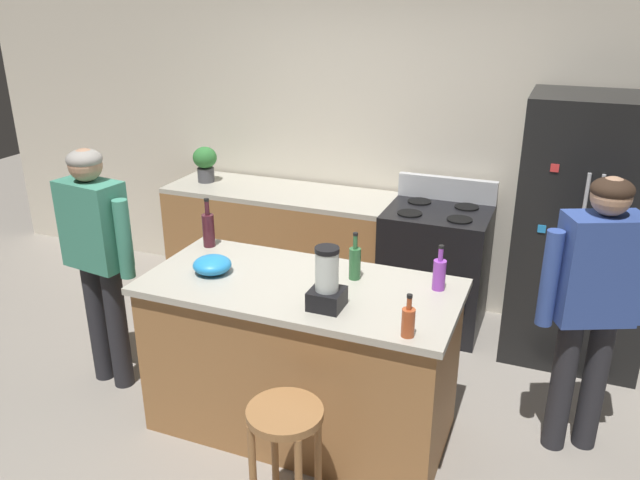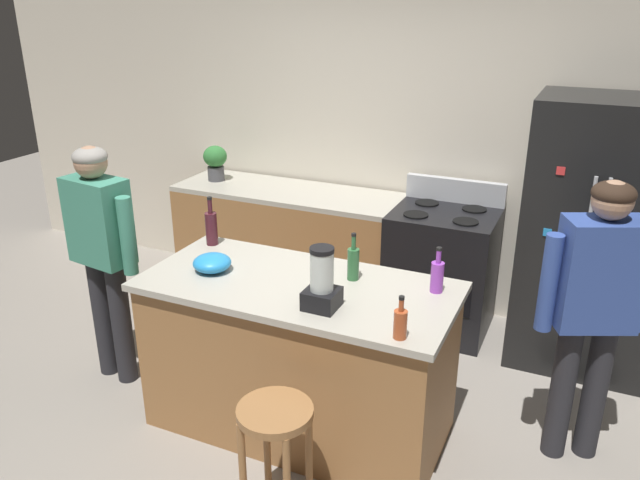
{
  "view_description": "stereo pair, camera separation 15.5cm",
  "coord_description": "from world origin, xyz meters",
  "px_view_note": "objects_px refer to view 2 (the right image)",
  "views": [
    {
      "loc": [
        1.27,
        -2.87,
        2.45
      ],
      "look_at": [
        0.0,
        0.3,
        1.1
      ],
      "focal_mm": 35.24,
      "sensor_mm": 36.0,
      "label": 1
    },
    {
      "loc": [
        1.41,
        -2.81,
        2.45
      ],
      "look_at": [
        0.0,
        0.3,
        1.1
      ],
      "focal_mm": 35.24,
      "sensor_mm": 36.0,
      "label": 2
    }
  ],
  "objects_px": {
    "refrigerator": "(593,237)",
    "bottle_soda": "(437,276)",
    "bar_stool": "(276,435)",
    "person_by_island_left": "(102,244)",
    "bottle_cooking_sauce": "(400,323)",
    "stove_range": "(441,270)",
    "blender_appliance": "(322,283)",
    "bottle_olive_oil": "(353,263)",
    "mixing_bowl": "(212,263)",
    "person_by_sink_right": "(595,299)",
    "bottle_wine": "(211,227)",
    "kitchen_island": "(299,356)",
    "potted_plant": "(215,161)"
  },
  "relations": [
    {
      "from": "person_by_island_left",
      "to": "bottle_cooking_sauce",
      "type": "relative_size",
      "value": 7.39
    },
    {
      "from": "person_by_island_left",
      "to": "bottle_wine",
      "type": "bearing_deg",
      "value": 28.3
    },
    {
      "from": "bottle_wine",
      "to": "bottle_olive_oil",
      "type": "relative_size",
      "value": 1.14
    },
    {
      "from": "stove_range",
      "to": "person_by_sink_right",
      "type": "xyz_separation_m",
      "value": [
        1.05,
        -1.11,
        0.49
      ]
    },
    {
      "from": "person_by_sink_right",
      "to": "bottle_olive_oil",
      "type": "height_order",
      "value": "person_by_sink_right"
    },
    {
      "from": "bar_stool",
      "to": "bottle_wine",
      "type": "xyz_separation_m",
      "value": [
        -0.99,
        1.01,
        0.55
      ]
    },
    {
      "from": "bottle_soda",
      "to": "bottle_wine",
      "type": "bearing_deg",
      "value": 176.94
    },
    {
      "from": "stove_range",
      "to": "bottle_olive_oil",
      "type": "bearing_deg",
      "value": -98.29
    },
    {
      "from": "refrigerator",
      "to": "person_by_island_left",
      "type": "relative_size",
      "value": 1.16
    },
    {
      "from": "person_by_island_left",
      "to": "bottle_cooking_sauce",
      "type": "height_order",
      "value": "person_by_island_left"
    },
    {
      "from": "potted_plant",
      "to": "bottle_wine",
      "type": "xyz_separation_m",
      "value": [
        0.79,
        -1.25,
        -0.06
      ]
    },
    {
      "from": "stove_range",
      "to": "bar_stool",
      "type": "relative_size",
      "value": 1.69
    },
    {
      "from": "bar_stool",
      "to": "potted_plant",
      "type": "relative_size",
      "value": 2.22
    },
    {
      "from": "kitchen_island",
      "to": "bottle_wine",
      "type": "relative_size",
      "value": 5.57
    },
    {
      "from": "kitchen_island",
      "to": "potted_plant",
      "type": "xyz_separation_m",
      "value": [
        -1.54,
        1.55,
        0.64
      ]
    },
    {
      "from": "person_by_island_left",
      "to": "bottle_wine",
      "type": "xyz_separation_m",
      "value": [
        0.61,
        0.33,
        0.1
      ]
    },
    {
      "from": "bar_stool",
      "to": "kitchen_island",
      "type": "bearing_deg",
      "value": 107.96
    },
    {
      "from": "kitchen_island",
      "to": "stove_range",
      "type": "xyz_separation_m",
      "value": [
        0.46,
        1.52,
        0.01
      ]
    },
    {
      "from": "bottle_soda",
      "to": "stove_range",
      "type": "bearing_deg",
      "value": 101.65
    },
    {
      "from": "person_by_island_left",
      "to": "stove_range",
      "type": "bearing_deg",
      "value": 40.53
    },
    {
      "from": "bottle_soda",
      "to": "bar_stool",
      "type": "bearing_deg",
      "value": -117.85
    },
    {
      "from": "refrigerator",
      "to": "bottle_wine",
      "type": "xyz_separation_m",
      "value": [
        -2.22,
        -1.2,
        0.14
      ]
    },
    {
      "from": "blender_appliance",
      "to": "bottle_soda",
      "type": "distance_m",
      "value": 0.65
    },
    {
      "from": "potted_plant",
      "to": "bottle_soda",
      "type": "xyz_separation_m",
      "value": [
        2.27,
        -1.33,
        -0.08
      ]
    },
    {
      "from": "bottle_olive_oil",
      "to": "mixing_bowl",
      "type": "distance_m",
      "value": 0.82
    },
    {
      "from": "bar_stool",
      "to": "blender_appliance",
      "type": "distance_m",
      "value": 0.76
    },
    {
      "from": "bar_stool",
      "to": "person_by_sink_right",
      "type": "bearing_deg",
      "value": 41.53
    },
    {
      "from": "refrigerator",
      "to": "bar_stool",
      "type": "xyz_separation_m",
      "value": [
        -1.23,
        -2.22,
        -0.41
      ]
    },
    {
      "from": "stove_range",
      "to": "bottle_wine",
      "type": "xyz_separation_m",
      "value": [
        -1.21,
        -1.23,
        0.58
      ]
    },
    {
      "from": "bar_stool",
      "to": "mixing_bowl",
      "type": "height_order",
      "value": "mixing_bowl"
    },
    {
      "from": "potted_plant",
      "to": "blender_appliance",
      "type": "height_order",
      "value": "blender_appliance"
    },
    {
      "from": "person_by_island_left",
      "to": "person_by_sink_right",
      "type": "distance_m",
      "value": 2.91
    },
    {
      "from": "refrigerator",
      "to": "bottle_soda",
      "type": "height_order",
      "value": "refrigerator"
    },
    {
      "from": "bottle_soda",
      "to": "bottle_olive_oil",
      "type": "height_order",
      "value": "bottle_olive_oil"
    },
    {
      "from": "blender_appliance",
      "to": "mixing_bowl",
      "type": "bearing_deg",
      "value": 168.66
    },
    {
      "from": "bottle_wine",
      "to": "potted_plant",
      "type": "bearing_deg",
      "value": 122.13
    },
    {
      "from": "bottle_olive_oil",
      "to": "bottle_cooking_sauce",
      "type": "bearing_deg",
      "value": -49.42
    },
    {
      "from": "refrigerator",
      "to": "bottle_olive_oil",
      "type": "relative_size",
      "value": 6.7
    },
    {
      "from": "person_by_island_left",
      "to": "bar_stool",
      "type": "distance_m",
      "value": 1.79
    },
    {
      "from": "potted_plant",
      "to": "mixing_bowl",
      "type": "distance_m",
      "value": 1.9
    },
    {
      "from": "refrigerator",
      "to": "potted_plant",
      "type": "relative_size",
      "value": 6.17
    },
    {
      "from": "bar_stool",
      "to": "bottle_olive_oil",
      "type": "relative_size",
      "value": 2.41
    },
    {
      "from": "person_by_sink_right",
      "to": "bottle_wine",
      "type": "xyz_separation_m",
      "value": [
        -2.26,
        -0.12,
        0.09
      ]
    },
    {
      "from": "bottle_soda",
      "to": "refrigerator",
      "type": "bearing_deg",
      "value": 60.17
    },
    {
      "from": "person_by_island_left",
      "to": "kitchen_island",
      "type": "bearing_deg",
      "value": 1.37
    },
    {
      "from": "stove_range",
      "to": "mixing_bowl",
      "type": "distance_m",
      "value": 1.93
    },
    {
      "from": "bottle_olive_oil",
      "to": "refrigerator",
      "type": "bearing_deg",
      "value": 47.76
    },
    {
      "from": "bottle_olive_oil",
      "to": "stove_range",
      "type": "bearing_deg",
      "value": 81.71
    },
    {
      "from": "bar_stool",
      "to": "stove_range",
      "type": "bearing_deg",
      "value": 84.31
    },
    {
      "from": "stove_range",
      "to": "person_by_island_left",
      "type": "height_order",
      "value": "person_by_island_left"
    }
  ]
}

